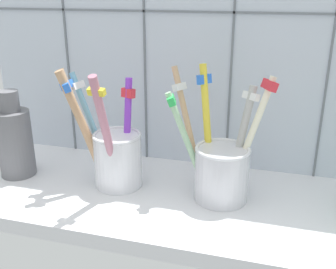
{
  "coord_description": "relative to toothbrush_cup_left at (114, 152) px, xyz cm",
  "views": [
    {
      "loc": [
        12.84,
        -44.74,
        27.99
      ],
      "look_at": [
        0.0,
        0.86,
        10.18
      ],
      "focal_mm": 42.3,
      "sensor_mm": 36.0,
      "label": 1
    }
  ],
  "objects": [
    {
      "name": "tile_wall_back",
      "position": [
        7.56,
        11.36,
        15.61
      ],
      "size": [
        64.0,
        2.2,
        45.0
      ],
      "color": "silver",
      "rests_on": "ground"
    },
    {
      "name": "toothbrush_cup_right",
      "position": [
        14.49,
        0.47,
        -0.35
      ],
      "size": [
        13.68,
        7.3,
        16.99
      ],
      "color": "silver",
      "rests_on": "counter_slab"
    },
    {
      "name": "ceramic_vase",
      "position": [
        -15.04,
        -0.34,
        0.46
      ],
      "size": [
        4.98,
        4.98,
        12.57
      ],
      "color": "slate",
      "rests_on": "counter_slab"
    },
    {
      "name": "counter_slab",
      "position": [
        7.56,
        -0.64,
        -5.89
      ],
      "size": [
        64.0,
        22.0,
        2.0
      ],
      "primitive_type": "cube",
      "color": "silver",
      "rests_on": "ground"
    },
    {
      "name": "toothbrush_cup_left",
      "position": [
        0.0,
        0.0,
        0.0
      ],
      "size": [
        10.86,
        9.9,
        16.76
      ],
      "color": "silver",
      "rests_on": "counter_slab"
    }
  ]
}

